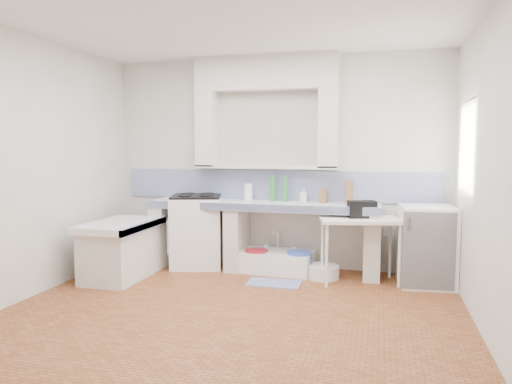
% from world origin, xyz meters
% --- Properties ---
extents(floor, '(4.50, 4.50, 0.00)m').
position_xyz_m(floor, '(0.00, 0.00, 0.00)').
color(floor, brown).
rests_on(floor, ground).
extents(ceiling, '(4.50, 4.50, 0.00)m').
position_xyz_m(ceiling, '(0.00, 0.00, 2.80)').
color(ceiling, silver).
rests_on(ceiling, ground).
extents(wall_back, '(4.50, 0.00, 4.50)m').
position_xyz_m(wall_back, '(0.00, 2.00, 1.40)').
color(wall_back, silver).
rests_on(wall_back, ground).
extents(wall_front, '(4.50, 0.00, 4.50)m').
position_xyz_m(wall_front, '(0.00, -2.00, 1.40)').
color(wall_front, silver).
rests_on(wall_front, ground).
extents(wall_left, '(0.00, 4.50, 4.50)m').
position_xyz_m(wall_left, '(-2.25, 0.00, 1.40)').
color(wall_left, silver).
rests_on(wall_left, ground).
extents(wall_right, '(0.00, 4.50, 4.50)m').
position_xyz_m(wall_right, '(2.25, 0.00, 1.40)').
color(wall_right, silver).
rests_on(wall_right, ground).
extents(alcove_mass, '(1.90, 0.25, 0.45)m').
position_xyz_m(alcove_mass, '(-0.10, 1.88, 2.58)').
color(alcove_mass, silver).
rests_on(alcove_mass, ground).
extents(window_frame, '(0.35, 0.86, 1.06)m').
position_xyz_m(window_frame, '(2.42, 1.20, 1.60)').
color(window_frame, '#392212').
rests_on(window_frame, ground).
extents(lace_valance, '(0.01, 0.84, 0.24)m').
position_xyz_m(lace_valance, '(2.28, 1.20, 1.98)').
color(lace_valance, white).
rests_on(lace_valance, ground).
extents(counter_slab, '(3.00, 0.60, 0.08)m').
position_xyz_m(counter_slab, '(-0.10, 1.70, 0.86)').
color(counter_slab, white).
rests_on(counter_slab, ground).
extents(counter_lip, '(3.00, 0.04, 0.10)m').
position_xyz_m(counter_lip, '(-0.10, 1.42, 0.86)').
color(counter_lip, navy).
rests_on(counter_lip, ground).
extents(counter_pier_left, '(0.20, 0.55, 0.82)m').
position_xyz_m(counter_pier_left, '(-1.50, 1.70, 0.41)').
color(counter_pier_left, silver).
rests_on(counter_pier_left, ground).
extents(counter_pier_mid, '(0.20, 0.55, 0.82)m').
position_xyz_m(counter_pier_mid, '(-0.45, 1.70, 0.41)').
color(counter_pier_mid, silver).
rests_on(counter_pier_mid, ground).
extents(counter_pier_right, '(0.20, 0.55, 0.82)m').
position_xyz_m(counter_pier_right, '(1.30, 1.70, 0.41)').
color(counter_pier_right, silver).
rests_on(counter_pier_right, ground).
extents(peninsula_top, '(0.70, 1.10, 0.08)m').
position_xyz_m(peninsula_top, '(-1.70, 0.90, 0.66)').
color(peninsula_top, white).
rests_on(peninsula_top, ground).
extents(peninsula_base, '(0.60, 1.00, 0.62)m').
position_xyz_m(peninsula_base, '(-1.70, 0.90, 0.31)').
color(peninsula_base, silver).
rests_on(peninsula_base, ground).
extents(peninsula_lip, '(0.04, 1.10, 0.10)m').
position_xyz_m(peninsula_lip, '(-1.37, 0.90, 0.66)').
color(peninsula_lip, navy).
rests_on(peninsula_lip, ground).
extents(backsplash, '(4.27, 0.03, 0.40)m').
position_xyz_m(backsplash, '(0.00, 1.99, 1.10)').
color(backsplash, navy).
rests_on(backsplash, ground).
extents(stove, '(0.82, 0.80, 0.94)m').
position_xyz_m(stove, '(-1.01, 1.69, 0.47)').
color(stove, white).
rests_on(stove, ground).
extents(sink, '(1.04, 0.62, 0.24)m').
position_xyz_m(sink, '(0.07, 1.68, 0.12)').
color(sink, white).
rests_on(sink, ground).
extents(side_table, '(1.03, 0.72, 0.04)m').
position_xyz_m(side_table, '(1.16, 1.45, 0.39)').
color(side_table, white).
rests_on(side_table, ground).
extents(fridge, '(0.66, 0.66, 0.93)m').
position_xyz_m(fridge, '(1.92, 1.55, 0.46)').
color(fridge, white).
rests_on(fridge, ground).
extents(bucket_red, '(0.35, 0.35, 0.29)m').
position_xyz_m(bucket_red, '(-0.15, 1.59, 0.14)').
color(bucket_red, '#B21725').
rests_on(bucket_red, ground).
extents(bucket_orange, '(0.30, 0.30, 0.23)m').
position_xyz_m(bucket_orange, '(0.12, 1.59, 0.11)').
color(bucket_orange, '#C75B01').
rests_on(bucket_orange, ground).
extents(bucket_blue, '(0.41, 0.41, 0.30)m').
position_xyz_m(bucket_blue, '(0.41, 1.59, 0.15)').
color(bucket_blue, blue).
rests_on(bucket_blue, ground).
extents(basin_white, '(0.46, 0.46, 0.16)m').
position_xyz_m(basin_white, '(0.71, 1.52, 0.08)').
color(basin_white, white).
rests_on(basin_white, ground).
extents(water_bottle_a, '(0.09, 0.09, 0.32)m').
position_xyz_m(water_bottle_a, '(-0.08, 1.83, 0.16)').
color(water_bottle_a, silver).
rests_on(water_bottle_a, ground).
extents(water_bottle_b, '(0.10, 0.10, 0.30)m').
position_xyz_m(water_bottle_b, '(0.29, 1.85, 0.15)').
color(water_bottle_b, silver).
rests_on(water_bottle_b, ground).
extents(black_bag, '(0.36, 0.27, 0.20)m').
position_xyz_m(black_bag, '(1.17, 1.49, 0.88)').
color(black_bag, black).
rests_on(black_bag, side_table).
extents(green_bottle_a, '(0.08, 0.08, 0.34)m').
position_xyz_m(green_bottle_a, '(0.00, 1.85, 1.07)').
color(green_bottle_a, '#2E803A').
rests_on(green_bottle_a, counter_slab).
extents(green_bottle_b, '(0.07, 0.07, 0.32)m').
position_xyz_m(green_bottle_b, '(0.17, 1.85, 1.06)').
color(green_bottle_b, '#2E803A').
rests_on(green_bottle_b, counter_slab).
extents(knife_block, '(0.10, 0.08, 0.18)m').
position_xyz_m(knife_block, '(0.67, 1.80, 0.99)').
color(knife_block, olive).
rests_on(knife_block, counter_slab).
extents(cutting_board, '(0.09, 0.22, 0.30)m').
position_xyz_m(cutting_board, '(0.99, 1.85, 1.05)').
color(cutting_board, olive).
rests_on(cutting_board, counter_slab).
extents(paper_towel, '(0.11, 0.11, 0.23)m').
position_xyz_m(paper_towel, '(-0.32, 1.81, 1.01)').
color(paper_towel, white).
rests_on(paper_towel, counter_slab).
extents(soap_bottle, '(0.09, 0.09, 0.19)m').
position_xyz_m(soap_bottle, '(0.42, 1.85, 1.00)').
color(soap_bottle, white).
rests_on(soap_bottle, counter_slab).
extents(rug, '(0.63, 0.37, 0.01)m').
position_xyz_m(rug, '(0.19, 1.14, 0.01)').
color(rug, '#2E3A95').
rests_on(rug, ground).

